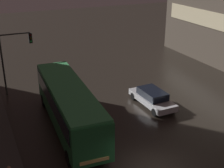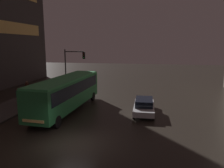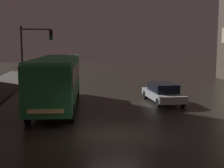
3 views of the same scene
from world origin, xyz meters
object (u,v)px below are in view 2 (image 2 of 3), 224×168
Objects in this scene: car_taxi at (144,106)px; pedestrian_mid at (18,95)px; traffic_light_main at (72,64)px; pedestrian_far at (27,87)px; bus_near at (67,91)px.

pedestrian_mid reaches higher than car_taxi.
car_taxi is at bearing -37.21° from traffic_light_main.
pedestrian_far is 6.43m from traffic_light_main.
bus_near is at bearing -170.33° from pedestrian_far.
pedestrian_mid is 0.30× the size of traffic_light_main.
bus_near is 2.40× the size of car_taxi.
bus_near is 7.59m from car_taxi.
pedestrian_mid is at bearing 151.32° from pedestrian_far.
pedestrian_mid is at bearing -114.89° from traffic_light_main.
traffic_light_main is at bearing -38.53° from car_taxi.
car_taxi is (7.45, 0.62, -1.31)m from bus_near.
bus_near is 2.00× the size of traffic_light_main.
bus_near is 8.58m from pedestrian_far.
car_taxi is at bearing -152.71° from pedestrian_far.
traffic_light_main reaches higher than pedestrian_far.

